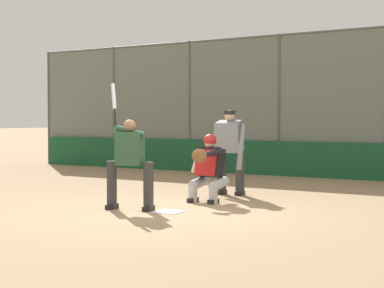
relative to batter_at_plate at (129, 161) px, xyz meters
name	(u,v)px	position (x,y,z in m)	size (l,w,h in m)	color
ground_plane	(169,212)	(-0.68, -0.14, -0.81)	(160.00, 160.00, 0.00)	#9E7F5B
home_plate_marker	(169,212)	(-0.68, -0.14, -0.80)	(0.43, 0.43, 0.01)	white
backstop_fence	(330,101)	(-0.68, -7.28, 1.15)	(19.76, 0.08, 3.73)	#515651
padding_wall	(328,160)	(-0.68, -7.18, -0.35)	(19.28, 0.18, 0.90)	#19512D
bleachers_beyond	(322,149)	(0.62, -10.13, -0.22)	(13.77, 3.05, 1.80)	slate
batter_at_plate	(129,161)	(0.00, 0.00, 0.00)	(1.07, 0.58, 2.10)	#333333
catcher_behind_plate	(208,167)	(-0.56, -1.55, -0.17)	(0.64, 0.75, 1.22)	#B7B7BC
umpire_home	(230,150)	(-0.36, -2.70, 0.08)	(0.67, 0.45, 1.66)	#333333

